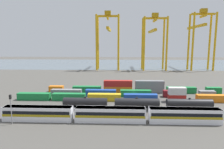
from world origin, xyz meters
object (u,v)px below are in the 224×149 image
object	(u,v)px
shipping_container_11	(136,93)
shipping_container_17	(56,89)
gantry_crane_east	(200,33)
passenger_train	(110,114)
freight_tank_row	(137,104)
shipping_container_13	(207,94)
gantry_crane_central	(154,36)
gantry_crane_west	(108,35)
signal_mast	(11,105)
shipping_container_1	(69,97)
shipping_container_18	(87,89)
shipping_container_2	(104,97)

from	to	relation	value
shipping_container_11	shipping_container_17	size ratio (longest dim) A/B	2.00
shipping_container_17	gantry_crane_east	distance (m)	126.34
passenger_train	freight_tank_row	size ratio (longest dim) A/B	1.25
passenger_train	gantry_crane_east	bearing A→B (deg)	59.81
shipping_container_13	gantry_crane_central	world-z (taller)	gantry_crane_central
gantry_crane_east	gantry_crane_west	bearing A→B (deg)	-179.64
signal_mast	gantry_crane_central	xyz separation A→B (m)	(54.87, 117.02, 22.17)
passenger_train	shipping_container_1	xyz separation A→B (m)	(-16.24, 19.82, -0.84)
shipping_container_17	gantry_crane_west	xyz separation A→B (m)	(17.56, 81.60, 26.94)
gantry_crane_east	passenger_train	bearing A→B (deg)	-120.19
freight_tank_row	shipping_container_11	size ratio (longest dim) A/B	3.81
shipping_container_18	gantry_crane_west	size ratio (longest dim) A/B	0.26
passenger_train	shipping_container_11	distance (m)	27.66
shipping_container_2	gantry_crane_west	bearing A→B (deg)	92.69
shipping_container_13	shipping_container_17	size ratio (longest dim) A/B	1.00
gantry_crane_west	shipping_container_18	bearing A→B (deg)	-92.93
gantry_crane_east	shipping_container_11	bearing A→B (deg)	-123.25
signal_mast	shipping_container_18	xyz separation A→B (m)	(13.53, 35.48, -3.75)
passenger_train	shipping_container_17	size ratio (longest dim) A/B	9.55
freight_tank_row	signal_mast	bearing A→B (deg)	-159.61
signal_mast	shipping_container_1	world-z (taller)	signal_mast
shipping_container_2	shipping_container_1	bearing A→B (deg)	180.00
shipping_container_1	shipping_container_11	distance (m)	25.79
passenger_train	freight_tank_row	world-z (taller)	freight_tank_row
gantry_crane_central	passenger_train	bearing A→B (deg)	-104.52
shipping_container_18	shipping_container_17	bearing A→B (deg)	180.00
shipping_container_2	gantry_crane_east	size ratio (longest dim) A/B	0.25
shipping_container_1	gantry_crane_east	bearing A→B (deg)	48.83
shipping_container_18	gantry_crane_west	world-z (taller)	gantry_crane_west
signal_mast	shipping_container_11	distance (m)	44.90
shipping_container_1	shipping_container_13	xyz separation A→B (m)	(52.66, 6.42, 0.00)
signal_mast	shipping_container_11	size ratio (longest dim) A/B	0.64
shipping_container_11	shipping_container_18	xyz separation A→B (m)	(-20.49, 6.42, 0.00)
freight_tank_row	gantry_crane_east	xyz separation A→B (m)	(58.96, 105.25, 27.28)
shipping_container_18	freight_tank_row	bearing A→B (deg)	-49.86
shipping_container_1	shipping_container_2	xyz separation A→B (m)	(13.09, 0.00, 0.00)
freight_tank_row	gantry_crane_central	bearing A→B (deg)	78.25
shipping_container_13	gantry_crane_central	size ratio (longest dim) A/B	0.14
signal_mast	shipping_container_11	xyz separation A→B (m)	(34.02, 29.06, -3.75)
shipping_container_1	shipping_container_11	xyz separation A→B (m)	(24.98, 6.42, 0.00)
shipping_container_17	gantry_crane_central	size ratio (longest dim) A/B	0.14
passenger_train	gantry_crane_east	world-z (taller)	gantry_crane_east
gantry_crane_west	shipping_container_2	bearing A→B (deg)	-87.31
shipping_container_1	freight_tank_row	bearing A→B (deg)	-23.30
passenger_train	signal_mast	size ratio (longest dim) A/B	7.39
gantry_crane_west	gantry_crane_central	world-z (taller)	gantry_crane_west
shipping_container_2	shipping_container_13	xyz separation A→B (m)	(39.57, 6.42, 0.00)
freight_tank_row	shipping_container_13	world-z (taller)	freight_tank_row
shipping_container_1	shipping_container_17	world-z (taller)	same
shipping_container_2	gantry_crane_west	size ratio (longest dim) A/B	0.26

